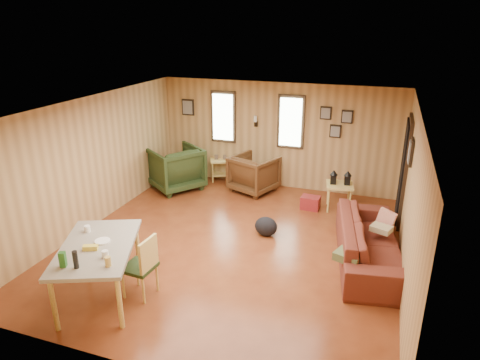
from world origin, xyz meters
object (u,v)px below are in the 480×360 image
object	(u,v)px
sofa	(371,235)
side_table	(340,183)
recliner_green	(176,166)
end_table	(221,166)
recliner_brown	(254,172)
dining_table	(97,251)

from	to	relation	value
sofa	side_table	size ratio (longest dim) A/B	2.85
recliner_green	end_table	xyz separation A→B (m)	(0.77, 0.86, -0.18)
recliner_green	end_table	bearing A→B (deg)	174.20
sofa	side_table	xyz separation A→B (m)	(-0.72, 1.92, 0.10)
recliner_green	end_table	world-z (taller)	recliner_green
recliner_brown	recliner_green	world-z (taller)	recliner_green
end_table	side_table	bearing A→B (deg)	-15.72
recliner_brown	side_table	distance (m)	1.98
sofa	recliner_green	bearing A→B (deg)	57.50
recliner_brown	dining_table	distance (m)	4.59
sofa	recliner_brown	world-z (taller)	sofa
sofa	side_table	world-z (taller)	sofa
sofa	dining_table	size ratio (longest dim) A/B	1.32
recliner_green	sofa	bearing A→B (deg)	102.91
sofa	side_table	distance (m)	2.05
sofa	dining_table	distance (m)	4.12
sofa	recliner_green	distance (m)	4.78
recliner_brown	end_table	xyz separation A→B (m)	(-0.97, 0.44, -0.10)
end_table	side_table	size ratio (longest dim) A/B	0.77
recliner_brown	recliner_green	xyz separation A→B (m)	(-1.74, -0.43, 0.08)
recliner_green	recliner_brown	bearing A→B (deg)	139.74
sofa	recliner_brown	bearing A→B (deg)	39.69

